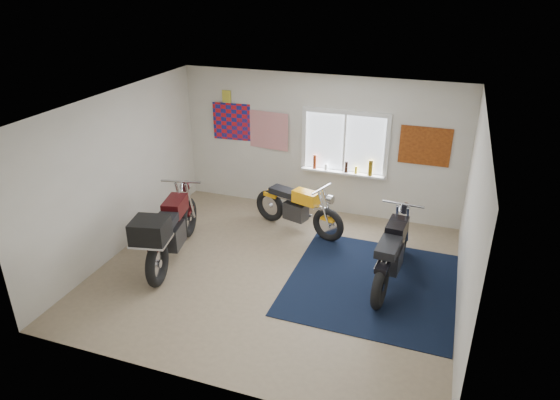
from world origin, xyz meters
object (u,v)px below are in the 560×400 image
(navy_rug, at_px, (372,283))
(black_chrome_bike, at_px, (392,253))
(yellow_triumph, at_px, (298,209))
(maroon_tourer, at_px, (169,231))

(navy_rug, relative_size, black_chrome_bike, 1.22)
(navy_rug, bearing_deg, yellow_triumph, 140.74)
(maroon_tourer, bearing_deg, yellow_triumph, -53.46)
(black_chrome_bike, xyz_separation_m, maroon_tourer, (-3.46, -0.68, 0.13))
(yellow_triumph, distance_m, maroon_tourer, 2.42)
(yellow_triumph, bearing_deg, navy_rug, -21.67)
(navy_rug, distance_m, black_chrome_bike, 0.57)
(yellow_triumph, distance_m, black_chrome_bike, 2.17)
(black_chrome_bike, relative_size, maroon_tourer, 0.93)
(navy_rug, bearing_deg, black_chrome_bike, 39.38)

